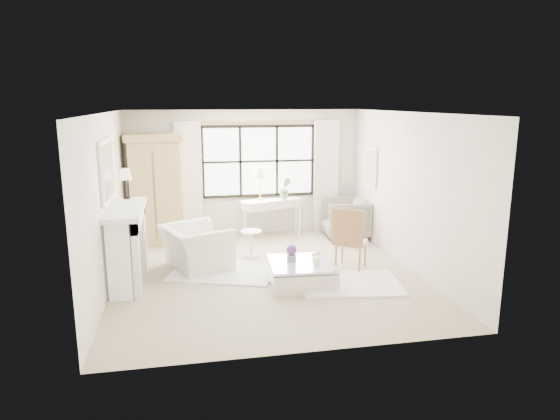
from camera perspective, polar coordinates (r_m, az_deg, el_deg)
The scene contains 32 objects.
floor at distance 8.54m, azimuth -1.55°, elevation -7.34°, with size 5.50×5.50×0.00m, color tan.
ceiling at distance 8.05m, azimuth -1.67°, elevation 11.08°, with size 5.50×5.50×0.00m, color white.
wall_back at distance 10.87m, azimuth -4.02°, elevation 4.25°, with size 5.00×5.00×0.00m, color silver.
wall_front at distance 5.57m, azimuth 3.12°, elevation -3.61°, with size 5.00×5.00×0.00m, color beige.
wall_left at distance 8.16m, azimuth -19.18°, elevation 0.87°, with size 5.50×5.50×0.00m, color white.
wall_right at distance 8.94m, azimuth 14.41°, elevation 2.12°, with size 5.50×5.50×0.00m, color beige.
window_pane at distance 10.86m, azimuth -2.45°, elevation 5.59°, with size 2.40×0.02×1.50m, color white.
window_frame at distance 10.85m, azimuth -2.45°, elevation 5.59°, with size 2.50×0.04×1.50m, color black, non-canonical shape.
curtain_rod at distance 10.74m, azimuth -2.45°, elevation 10.17°, with size 0.04×0.04×3.30m, color #B0813D.
curtain_left at distance 10.71m, azimuth -10.34°, elevation 3.33°, with size 0.55×0.10×2.47m, color white.
curtain_right at distance 11.16m, azimuth 5.28°, elevation 3.84°, with size 0.55×0.10×2.47m, color white.
fireplace at distance 8.30m, azimuth -17.29°, elevation -3.82°, with size 0.58×1.66×1.26m.
mirror_frame at distance 8.08m, azimuth -19.22°, elevation 4.29°, with size 0.05×1.15×0.95m, color white.
mirror_glass at distance 8.08m, azimuth -19.01°, elevation 4.30°, with size 0.02×1.00×0.80m, color silver.
art_frame at distance 10.44m, azimuth 10.33°, elevation 4.85°, with size 0.04×0.62×0.82m, color white.
art_canvas at distance 10.43m, azimuth 10.23°, elevation 4.85°, with size 0.01×0.52×0.72m, color #C1B296.
mantel_lamp at distance 8.76m, azimuth -17.26°, elevation 3.77°, with size 0.22×0.22×0.51m.
armoire at distance 10.44m, azimuth -14.08°, elevation 2.40°, with size 1.17×0.79×2.24m.
console_table at distance 10.86m, azimuth -1.00°, elevation -0.83°, with size 1.38×0.85×0.80m.
console_lamp at distance 10.65m, azimuth -2.31°, elevation 4.14°, with size 0.28×0.28×0.69m.
orchid_plant at distance 10.77m, azimuth 0.60°, elevation 2.50°, with size 0.26×0.21×0.47m, color #617A51.
side_table at distance 9.40m, azimuth -3.31°, elevation -3.40°, with size 0.40×0.40×0.51m.
rug_left at distance 8.67m, azimuth -6.52°, elevation -7.01°, with size 1.71×1.21×0.03m, color white.
rug_right at distance 8.17m, azimuth 8.06°, elevation -8.29°, with size 1.57×1.18×0.03m, color white.
club_armchair at distance 8.86m, azimuth -9.56°, elevation -4.23°, with size 1.15×1.01×0.75m, color white.
wingback_chair at distance 10.78m, azimuth 7.48°, elevation -0.92°, with size 0.90×0.92×0.84m, color gray.
french_chair at distance 8.82m, azimuth 8.06°, elevation -4.70°, with size 0.67×0.67×1.08m.
coffee_table at distance 8.01m, azimuth 2.46°, elevation -7.34°, with size 1.06×1.06×0.38m.
planter_box at distance 7.98m, azimuth 1.33°, elevation -5.49°, with size 0.14×0.14×0.11m, color slate.
planter_flowers at distance 7.94m, azimuth 1.33°, elevation -4.57°, with size 0.16×0.16×0.16m, color #5D2E74.
pillar_candle at distance 7.82m, azimuth 4.20°, elevation -5.85°, with size 0.09×0.09×0.12m, color white.
coffee_vase at distance 8.17m, azimuth 4.10°, elevation -4.94°, with size 0.14×0.14×0.15m, color silver.
Camera 1 is at (-1.33, -7.93, 2.88)m, focal length 32.00 mm.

